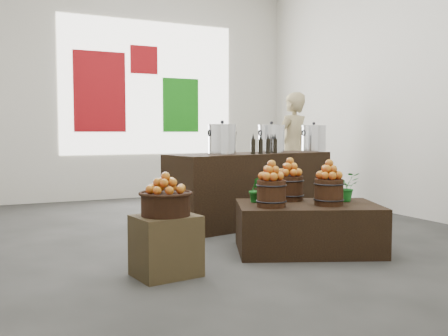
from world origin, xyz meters
name	(u,v)px	position (x,y,z in m)	size (l,w,h in m)	color
ground	(212,232)	(0.00, 0.00, 0.00)	(7.00, 7.00, 0.00)	#3D3D3A
back_wall	(133,87)	(0.00, 3.50, 2.00)	(6.00, 0.04, 4.00)	beige
back_opening	(149,88)	(0.30, 3.48, 2.00)	(3.20, 0.02, 2.40)	white
deco_red_left	(100,92)	(-0.60, 3.47, 1.90)	(0.90, 0.04, 1.40)	maroon
deco_green_right	(181,105)	(0.90, 3.47, 1.70)	(0.70, 0.04, 1.00)	#157912
deco_red_upper	(144,60)	(0.20, 3.47, 2.50)	(0.50, 0.04, 0.50)	maroon
crate	(166,246)	(-1.07, -1.48, 0.25)	(0.51, 0.42, 0.51)	brown
wicker_basket	(166,204)	(-1.07, -1.48, 0.60)	(0.41, 0.41, 0.18)	black
apples_in_basket	(166,183)	(-1.07, -1.48, 0.78)	(0.32, 0.32, 0.17)	#90040D
display_table	(308,228)	(0.49, -1.27, 0.24)	(1.39, 0.86, 0.48)	black
apple_bucket_front_left	(271,194)	(0.05, -1.30, 0.61)	(0.28, 0.28, 0.26)	#34180E
apples_in_bucket_front_left	(272,170)	(0.05, -1.30, 0.83)	(0.21, 0.21, 0.19)	#90040D
apple_bucket_front_right	(329,192)	(0.62, -1.44, 0.61)	(0.28, 0.28, 0.26)	#34180E
apples_in_bucket_front_right	(329,170)	(0.62, -1.44, 0.83)	(0.21, 0.21, 0.19)	#90040D
apple_bucket_rear	(290,188)	(0.46, -0.98, 0.61)	(0.28, 0.28, 0.26)	#34180E
apples_in_bucket_rear	(290,167)	(0.46, -0.98, 0.83)	(0.21, 0.21, 0.19)	#90040D
herb_garnish_right	(345,187)	(0.95, -1.28, 0.63)	(0.27, 0.23, 0.30)	#14621B
herb_garnish_left	(256,190)	(0.07, -0.96, 0.61)	(0.14, 0.12, 0.26)	#14621B
counter	(251,189)	(0.69, 0.30, 0.46)	(2.26, 0.72, 0.92)	black
stock_pot_left	(222,140)	(0.23, 0.20, 1.10)	(0.35, 0.35, 0.35)	silver
stock_pot_center	(271,139)	(1.04, 0.37, 1.10)	(0.35, 0.35, 0.35)	silver
stock_pot_right	(314,139)	(1.84, 0.54, 1.10)	(0.35, 0.35, 0.35)	silver
oil_cruets	(262,144)	(0.73, 0.08, 1.05)	(0.33, 0.06, 0.26)	black
shopper	(292,149)	(2.07, 1.45, 0.92)	(0.67, 0.44, 1.84)	#98875D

